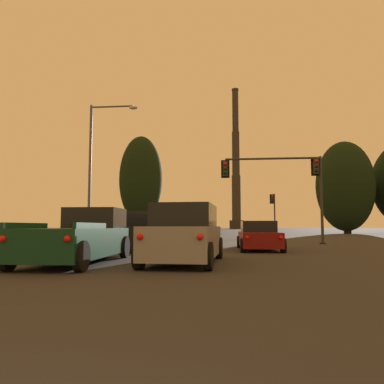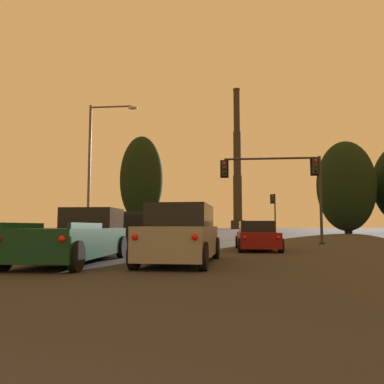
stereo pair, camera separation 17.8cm
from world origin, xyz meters
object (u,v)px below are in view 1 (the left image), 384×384
traffic_light_far_right (273,208)px  suv_left_lane_front (139,232)px  sedan_right_lane_front (259,236)px  smokestack (236,173)px  traffic_light_overhead_right (286,176)px  suv_center_lane_second (185,235)px  street_lamp (97,158)px  pickup_truck_left_lane_second (81,237)px

traffic_light_far_right → suv_left_lane_front: bearing=-108.3°
suv_left_lane_front → sedan_right_lane_front: bearing=5.5°
sedan_right_lane_front → smokestack: (2.08, 144.68, 23.76)m
traffic_light_far_right → traffic_light_overhead_right: (-1.98, -24.05, 0.96)m
suv_center_lane_second → smokestack: 153.50m
suv_left_lane_front → street_lamp: size_ratio=0.50×
street_lamp → smokestack: (12.77, 138.19, 18.47)m
pickup_truck_left_lane_second → street_lamp: size_ratio=0.56×
suv_center_lane_second → traffic_light_far_right: bearing=81.9°
suv_center_lane_second → street_lamp: 16.34m
pickup_truck_left_lane_second → sedan_right_lane_front: bearing=46.8°
sedan_right_lane_front → traffic_light_overhead_right: size_ratio=0.69×
smokestack → suv_center_lane_second: bearing=-91.9°
traffic_light_far_right → pickup_truck_left_lane_second: bearing=-105.8°
suv_left_lane_front → traffic_light_far_right: traffic_light_far_right is taller
pickup_truck_left_lane_second → suv_left_lane_front: 6.50m
pickup_truck_left_lane_second → traffic_light_far_right: (10.67, 37.64, 2.76)m
suv_left_lane_front → traffic_light_overhead_right: traffic_light_overhead_right is taller
sedan_right_lane_front → smokestack: smokestack is taller
sedan_right_lane_front → traffic_light_overhead_right: traffic_light_overhead_right is taller
smokestack → traffic_light_overhead_right: bearing=-89.9°
pickup_truck_left_lane_second → traffic_light_overhead_right: (8.70, 13.58, 3.72)m
street_lamp → suv_left_lane_front: bearing=-55.7°
suv_center_lane_second → traffic_light_overhead_right: 14.93m
street_lamp → smokestack: size_ratio=0.16×
suv_left_lane_front → sedan_right_lane_front: 5.95m
traffic_light_overhead_right → traffic_light_far_right: bearing=85.3°
traffic_light_overhead_right → street_lamp: street_lamp is taller
suv_left_lane_front → traffic_light_overhead_right: (8.35, 7.09, 3.62)m
suv_left_lane_front → suv_center_lane_second: bearing=-64.0°
pickup_truck_left_lane_second → traffic_light_overhead_right: traffic_light_overhead_right is taller
pickup_truck_left_lane_second → smokestack: 153.75m
pickup_truck_left_lane_second → suv_left_lane_front: suv_left_lane_front is taller
traffic_light_far_right → smokestack: bearing=91.2°
sedan_right_lane_front → traffic_light_overhead_right: (2.42, 6.56, 3.85)m
sedan_right_lane_front → traffic_light_far_right: traffic_light_far_right is taller
sedan_right_lane_front → smokestack: bearing=88.2°
pickup_truck_left_lane_second → street_lamp: (-4.42, 13.50, 5.16)m
traffic_light_overhead_right → suv_center_lane_second: bearing=-111.4°
suv_left_lane_front → sedan_right_lane_front: size_ratio=1.04×
traffic_light_overhead_right → street_lamp: 13.20m
street_lamp → smokestack: bearing=84.7°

